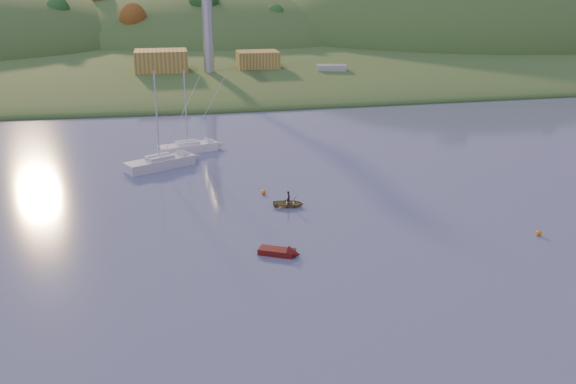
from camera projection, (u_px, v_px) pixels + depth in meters
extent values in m
cube|color=#2A4F1F|center=(182.00, 36.00, 239.31)|extent=(620.00, 220.00, 1.50)
ellipsoid|color=#2A4F1F|center=(191.00, 58.00, 179.00)|extent=(640.00, 150.00, 7.00)
ellipsoid|color=#2A4F1F|center=(214.00, 41.00, 222.54)|extent=(140.00, 120.00, 36.00)
ellipsoid|color=#2A4F1F|center=(461.00, 41.00, 223.77)|extent=(150.00, 130.00, 60.00)
cube|color=slate|center=(223.00, 77.00, 139.60)|extent=(42.00, 16.00, 2.40)
cube|color=olive|center=(161.00, 61.00, 137.03)|extent=(11.00, 8.00, 4.80)
cube|color=olive|center=(258.00, 60.00, 141.83)|extent=(9.00, 7.00, 4.00)
cylinder|color=#B7B7BC|center=(208.00, 30.00, 133.87)|extent=(2.20, 2.20, 18.00)
cube|color=silver|center=(160.00, 163.00, 79.47)|extent=(8.87, 6.33, 1.19)
cube|color=silver|center=(160.00, 158.00, 79.26)|extent=(3.78, 3.24, 0.76)
cylinder|color=silver|center=(157.00, 116.00, 77.51)|extent=(0.18, 0.18, 10.82)
cylinder|color=silver|center=(160.00, 157.00, 79.18)|extent=(3.12, 1.72, 0.12)
cylinder|color=silver|center=(159.00, 156.00, 79.15)|extent=(2.85, 1.73, 0.36)
cube|color=silver|center=(188.00, 148.00, 86.60)|extent=(8.26, 4.42, 1.09)
cube|color=silver|center=(188.00, 144.00, 86.40)|extent=(3.34, 2.52, 0.69)
cylinder|color=silver|center=(186.00, 108.00, 84.80)|extent=(0.18, 0.18, 9.89)
cylinder|color=silver|center=(188.00, 142.00, 86.32)|extent=(3.08, 0.97, 0.12)
cylinder|color=silver|center=(187.00, 141.00, 86.29)|extent=(2.76, 1.09, 0.36)
imported|color=olive|center=(289.00, 203.00, 66.61)|extent=(3.62, 2.88, 0.67)
imported|color=black|center=(289.00, 200.00, 66.49)|extent=(0.43, 0.57, 1.43)
cube|color=#4F100B|center=(277.00, 252.00, 55.36)|extent=(3.36, 2.55, 0.52)
cone|color=#4F100B|center=(294.00, 254.00, 54.94)|extent=(1.55, 1.62, 1.25)
cube|color=slate|center=(331.00, 78.00, 140.13)|extent=(15.62, 8.22, 1.91)
cube|color=#B7B7BC|center=(331.00, 71.00, 139.61)|extent=(6.88, 4.41, 2.55)
sphere|color=orange|center=(264.00, 192.00, 70.27)|extent=(0.50, 0.50, 0.50)
sphere|color=orange|center=(187.00, 149.00, 87.22)|extent=(0.50, 0.50, 0.50)
sphere|color=orange|center=(539.00, 233.00, 59.34)|extent=(0.50, 0.50, 0.50)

